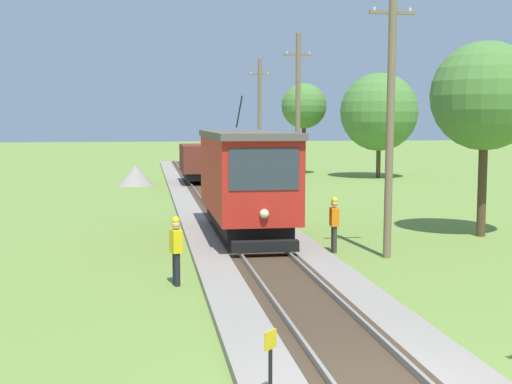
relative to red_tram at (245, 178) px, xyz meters
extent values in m
cube|color=gray|center=(0.72, -14.71, -1.94)|extent=(0.07, 120.00, 0.14)
cube|color=red|center=(0.00, 0.02, 0.11)|extent=(2.50, 8.00, 2.60)
cube|color=#56514C|center=(0.00, 0.02, 1.52)|extent=(2.60, 8.32, 0.22)
cube|color=black|center=(0.00, 0.02, -1.47)|extent=(2.10, 7.04, 0.44)
cube|color=#2D3842|center=(0.00, -3.99, 0.57)|extent=(2.10, 0.03, 1.25)
cube|color=#2D3842|center=(1.26, 0.02, 0.47)|extent=(0.02, 6.72, 1.04)
sphere|color=#F4EAB2|center=(0.00, -4.04, -0.74)|extent=(0.28, 0.28, 0.28)
cylinder|color=black|center=(0.00, 1.62, 2.33)|extent=(0.05, 1.67, 1.19)
cube|color=black|center=(0.00, -4.18, -1.69)|extent=(2.00, 0.36, 0.32)
cylinder|color=black|center=(0.00, -2.22, -1.47)|extent=(1.54, 0.80, 0.80)
cylinder|color=black|center=(0.00, 2.26, -1.47)|extent=(1.54, 0.80, 0.80)
cube|color=maroon|center=(0.00, 21.03, -0.42)|extent=(2.40, 5.20, 1.70)
cube|color=black|center=(0.00, 21.03, -1.49)|extent=(2.02, 4.78, 0.38)
cylinder|color=black|center=(0.00, 19.47, -1.49)|extent=(1.54, 0.76, 0.76)
cylinder|color=black|center=(0.00, 22.59, -1.49)|extent=(1.54, 0.76, 0.76)
cylinder|color=#7A664C|center=(3.83, -4.05, 2.00)|extent=(0.24, 0.40, 8.39)
cube|color=#7A664C|center=(3.83, -4.05, 5.19)|extent=(1.40, 0.10, 0.10)
cylinder|color=silver|center=(3.28, -4.05, 5.29)|extent=(0.08, 0.08, 0.10)
cylinder|color=silver|center=(4.38, -4.05, 5.29)|extent=(0.08, 0.08, 0.10)
cylinder|color=#7A664C|center=(3.83, 9.12, 1.97)|extent=(0.24, 0.32, 8.32)
cube|color=#7A664C|center=(3.83, 9.12, 5.13)|extent=(1.40, 0.10, 0.10)
cylinder|color=silver|center=(3.28, 9.12, 5.23)|extent=(0.08, 0.08, 0.10)
cylinder|color=silver|center=(4.38, 9.12, 5.23)|extent=(0.08, 0.08, 0.10)
cylinder|color=#7A664C|center=(3.83, 20.83, 1.85)|extent=(0.24, 0.57, 8.10)
cube|color=#7A664C|center=(3.83, 20.83, 4.93)|extent=(1.40, 0.10, 0.10)
cylinder|color=silver|center=(3.28, 20.83, 5.03)|extent=(0.08, 0.08, 0.10)
cylinder|color=silver|center=(4.38, 20.83, 5.03)|extent=(0.08, 0.08, 0.10)
cylinder|color=black|center=(-1.70, -14.74, -1.74)|extent=(0.06, 0.06, 0.90)
cube|color=gold|center=(-1.70, -14.74, -1.15)|extent=(0.21, 0.21, 0.28)
cone|color=gray|center=(-4.13, 21.82, -1.53)|extent=(2.41, 2.41, 1.34)
cylinder|color=black|center=(-2.74, -6.61, -1.76)|extent=(0.15, 0.15, 0.86)
cylinder|color=black|center=(-2.70, -6.77, -1.76)|extent=(0.15, 0.15, 0.86)
cube|color=yellow|center=(-2.72, -6.69, -1.04)|extent=(0.33, 0.43, 0.58)
sphere|color=tan|center=(-2.72, -6.69, -0.61)|extent=(0.22, 0.22, 0.22)
sphere|color=yellow|center=(-2.72, -6.69, -0.51)|extent=(0.21, 0.21, 0.21)
cylinder|color=#38332D|center=(2.44, -2.98, -1.76)|extent=(0.15, 0.15, 0.86)
cylinder|color=#38332D|center=(2.45, -2.82, -1.76)|extent=(0.15, 0.15, 0.86)
cube|color=orange|center=(2.44, -2.90, -1.04)|extent=(0.25, 0.39, 0.58)
sphere|color=tan|center=(2.44, -2.90, -0.61)|extent=(0.22, 0.22, 0.22)
sphere|color=yellow|center=(2.44, -2.90, -0.51)|extent=(0.21, 0.21, 0.21)
cylinder|color=#4C3823|center=(13.35, 25.27, -0.86)|extent=(0.32, 0.32, 2.68)
sphere|color=#4C7F38|center=(13.35, 25.27, 2.60)|extent=(5.65, 5.65, 5.65)
cylinder|color=#4C3823|center=(8.57, -0.59, -0.39)|extent=(0.32, 0.32, 3.61)
sphere|color=#4C7F38|center=(8.57, -0.59, 2.88)|extent=(3.90, 3.90, 3.90)
cylinder|color=#4C3823|center=(8.66, 29.28, -0.20)|extent=(0.32, 0.32, 3.99)
sphere|color=#4C7F38|center=(8.66, 29.28, 3.10)|extent=(3.48, 3.48, 3.48)
camera|label=1|loc=(-3.45, -24.62, 2.02)|focal=49.90mm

